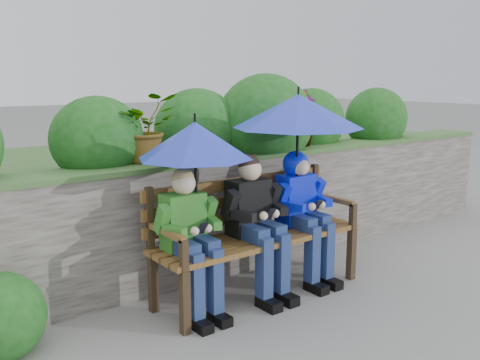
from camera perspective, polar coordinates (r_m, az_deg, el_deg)
ground at (r=4.19m, az=0.85°, el=-13.07°), size 60.00×60.00×0.00m
garden_backdrop at (r=5.24m, az=-11.20°, el=-1.21°), size 8.00×2.88×1.89m
park_bench at (r=4.25m, az=1.44°, el=-5.07°), size 1.77×0.52×0.94m
boy_left at (r=3.82m, az=-5.33°, el=-5.72°), size 0.45×0.52×1.08m
boy_middle at (r=4.14m, az=1.73°, el=-4.08°), size 0.49×0.56×1.12m
boy_right at (r=4.47m, az=6.70°, el=-2.59°), size 0.47×0.57×1.10m
umbrella_left at (r=3.79m, az=-4.81°, el=4.23°), size 0.83×0.83×0.76m
umbrella_right at (r=4.35m, az=6.20°, el=7.28°), size 1.06×1.06×0.91m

